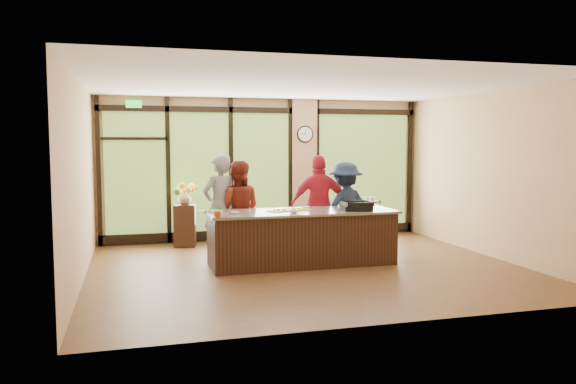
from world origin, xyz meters
TOP-DOWN VIEW (x-y plane):
  - floor at (0.00, 0.00)m, footprint 7.00×7.00m
  - ceiling at (0.00, 0.00)m, footprint 7.00×7.00m
  - back_wall at (0.00, 3.00)m, footprint 7.00×0.00m
  - left_wall at (-3.50, 0.00)m, footprint 0.00×6.00m
  - right_wall at (3.50, 0.00)m, footprint 0.00×6.00m
  - window_wall at (0.16, 2.95)m, footprint 6.90×0.12m
  - island_base at (0.00, 0.30)m, footprint 3.10×1.00m
  - countertop at (0.00, 0.30)m, footprint 3.20×1.10m
  - wall_clock at (0.85, 2.87)m, footprint 0.36×0.04m
  - cook_left at (-1.28, 1.08)m, footprint 0.80×0.69m
  - cook_midleft at (-0.94, 1.16)m, footprint 1.00×0.88m
  - cook_midright at (0.57, 1.04)m, footprint 1.14×0.63m
  - cook_right at (1.07, 1.05)m, footprint 1.24×0.92m
  - roasting_pan at (0.91, 0.08)m, footprint 0.53×0.45m
  - mixing_bowl at (0.90, 0.26)m, footprint 0.39×0.39m
  - cutting_board_left at (-1.50, 0.63)m, footprint 0.49×0.42m
  - cutting_board_center at (-0.37, 0.34)m, footprint 0.45×0.39m
  - cutting_board_right at (-0.03, 0.45)m, footprint 0.43×0.33m
  - prep_bowl_near at (-1.17, 0.15)m, footprint 0.18×0.18m
  - prep_bowl_mid at (-0.22, 0.05)m, footprint 0.20×0.20m
  - prep_bowl_far at (0.15, 0.57)m, footprint 0.17×0.17m
  - red_ramekin at (-1.50, -0.15)m, footprint 0.11×0.11m
  - flower_stand at (-1.77, 2.51)m, footprint 0.48×0.48m
  - flower_vase at (-1.77, 2.51)m, footprint 0.29×0.29m
  - bar_cart at (2.05, 2.45)m, footprint 0.72×0.51m

SIDE VIEW (x-z plane):
  - floor at x=0.00m, z-range 0.00..0.00m
  - flower_stand at x=-1.77m, z-range 0.00..0.84m
  - island_base at x=0.00m, z-range 0.00..0.88m
  - bar_cart at x=2.05m, z-range 0.09..0.98m
  - cook_right at x=1.07m, z-range 0.00..1.71m
  - cook_midleft at x=-0.94m, z-range 0.00..1.75m
  - countertop at x=0.00m, z-range 0.88..0.92m
  - cook_midright at x=0.57m, z-range 0.00..1.84m
  - cutting_board_center at x=-0.37m, z-range 0.92..0.93m
  - cutting_board_left at x=-1.50m, z-range 0.92..0.93m
  - cutting_board_right at x=-0.03m, z-range 0.92..0.93m
  - cook_left at x=-1.28m, z-range 0.00..1.86m
  - prep_bowl_far at x=0.15m, z-range 0.92..0.95m
  - prep_bowl_near at x=-1.17m, z-range 0.92..0.96m
  - prep_bowl_mid at x=-0.22m, z-range 0.92..0.97m
  - mixing_bowl at x=0.90m, z-range 0.92..0.99m
  - roasting_pan at x=0.91m, z-range 0.92..1.00m
  - red_ramekin at x=-1.50m, z-range 0.92..1.01m
  - flower_vase at x=-1.77m, z-range 0.84..1.11m
  - window_wall at x=0.16m, z-range -0.11..2.89m
  - back_wall at x=0.00m, z-range -2.00..5.00m
  - left_wall at x=-3.50m, z-range -1.50..4.50m
  - right_wall at x=3.50m, z-range -1.50..4.50m
  - wall_clock at x=0.85m, z-range 2.07..2.43m
  - ceiling at x=0.00m, z-range 3.00..3.00m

